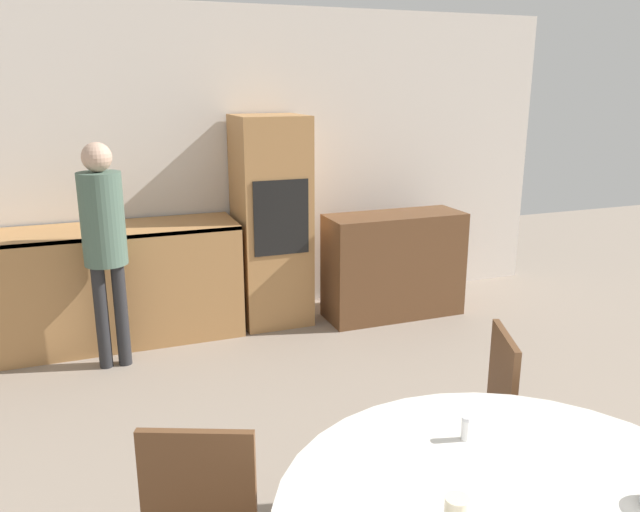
{
  "coord_description": "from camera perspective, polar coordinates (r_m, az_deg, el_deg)",
  "views": [
    {
      "loc": [
        -1.08,
        0.21,
        1.97
      ],
      "look_at": [
        0.01,
        3.08,
        1.12
      ],
      "focal_mm": 35.0,
      "sensor_mm": 36.0,
      "label": 1
    }
  ],
  "objects": [
    {
      "name": "wall_back",
      "position": [
        5.4,
        -9.08,
        8.09
      ],
      "size": [
        6.24,
        0.05,
        2.6
      ],
      "color": "silver",
      "rests_on": "ground_plane"
    },
    {
      "name": "kitchen_counter",
      "position": [
        5.12,
        -20.31,
        -2.58
      ],
      "size": [
        2.29,
        0.6,
        0.92
      ],
      "color": "#AD7A47",
      "rests_on": "ground_plane"
    },
    {
      "name": "oven_unit",
      "position": [
        5.23,
        -4.5,
        3.2
      ],
      "size": [
        0.56,
        0.59,
        1.74
      ],
      "color": "#AD7A47",
      "rests_on": "ground_plane"
    },
    {
      "name": "sideboard",
      "position": [
        5.45,
        6.75,
        -0.84
      ],
      "size": [
        1.2,
        0.45,
        0.91
      ],
      "color": "brown",
      "rests_on": "ground_plane"
    },
    {
      "name": "chair_far_right",
      "position": [
        3.01,
        14.32,
        -14.11
      ],
      "size": [
        0.52,
        0.52,
        0.92
      ],
      "rotation": [
        0.0,
        0.0,
        4.32
      ],
      "color": "brown",
      "rests_on": "ground_plane"
    },
    {
      "name": "person_standing",
      "position": [
        4.52,
        -19.18,
        2.21
      ],
      "size": [
        0.29,
        0.29,
        1.6
      ],
      "color": "#262628",
      "rests_on": "ground_plane"
    },
    {
      "name": "cup",
      "position": [
        1.93,
        12.39,
        -21.83
      ],
      "size": [
        0.07,
        0.07,
        0.09
      ],
      "color": "beige",
      "rests_on": "dining_table"
    },
    {
      "name": "salt_shaker",
      "position": [
        2.31,
        13.19,
        -15.07
      ],
      "size": [
        0.03,
        0.03,
        0.09
      ],
      "color": "white",
      "rests_on": "dining_table"
    }
  ]
}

